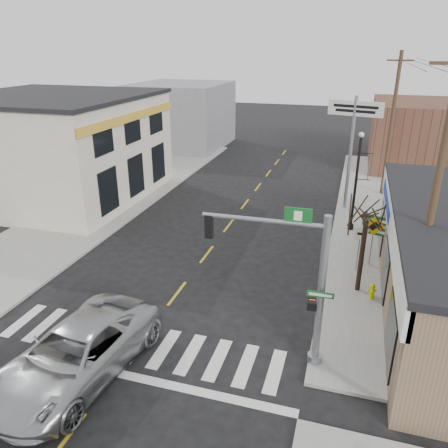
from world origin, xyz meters
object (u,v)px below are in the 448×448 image
(fire_hydrant, at_px, (372,291))
(lamp_post, at_px, (358,175))
(suv, at_px, (77,353))
(bare_tree, at_px, (368,206))
(traffic_signal_pole, at_px, (302,274))
(dance_center_sign, at_px, (353,126))
(utility_pole_near, at_px, (435,196))
(utility_pole_far, at_px, (391,124))
(guide_sign, at_px, (378,231))

(fire_hydrant, relative_size, lamp_post, 0.12)
(suv, distance_m, bare_tree, 12.16)
(fire_hydrant, relative_size, bare_tree, 0.14)
(suv, xyz_separation_m, bare_tree, (8.61, 8.00, 3.11))
(suv, distance_m, traffic_signal_pole, 7.63)
(fire_hydrant, height_order, dance_center_sign, dance_center_sign)
(fire_hydrant, bearing_deg, suv, -141.06)
(bare_tree, height_order, utility_pole_near, utility_pole_near)
(fire_hydrant, distance_m, bare_tree, 3.58)
(fire_hydrant, bearing_deg, traffic_signal_pole, -118.32)
(suv, height_order, lamp_post, lamp_post)
(suv, bearing_deg, lamp_post, 68.39)
(dance_center_sign, distance_m, utility_pole_near, 12.89)
(bare_tree, height_order, utility_pole_far, utility_pole_far)
(utility_pole_near, relative_size, utility_pole_far, 1.05)
(bare_tree, bearing_deg, suv, -137.10)
(suv, height_order, fire_hydrant, suv)
(traffic_signal_pole, xyz_separation_m, dance_center_sign, (0.95, 15.82, 2.07))
(suv, distance_m, dance_center_sign, 20.58)
(dance_center_sign, bearing_deg, lamp_post, -66.29)
(traffic_signal_pole, height_order, utility_pole_far, utility_pole_far)
(suv, relative_size, utility_pole_far, 0.66)
(traffic_signal_pole, bearing_deg, utility_pole_near, 38.41)
(dance_center_sign, bearing_deg, utility_pole_far, 72.65)
(fire_hydrant, bearing_deg, dance_center_sign, 98.03)
(traffic_signal_pole, xyz_separation_m, bare_tree, (1.95, 5.26, 0.62))
(fire_hydrant, xyz_separation_m, utility_pole_far, (0.85, 14.94, 4.54))
(guide_sign, bearing_deg, dance_center_sign, 118.49)
(suv, bearing_deg, utility_pole_far, 72.98)
(fire_hydrant, relative_size, utility_pole_near, 0.07)
(bare_tree, bearing_deg, dance_center_sign, 95.40)
(traffic_signal_pole, distance_m, dance_center_sign, 15.99)
(traffic_signal_pole, bearing_deg, fire_hydrant, 60.28)
(utility_pole_far, bearing_deg, fire_hydrant, -87.03)
(bare_tree, xyz_separation_m, utility_pole_far, (1.42, 14.36, 1.05))
(dance_center_sign, relative_size, utility_pole_near, 0.71)
(guide_sign, relative_size, utility_pole_far, 0.28)
(dance_center_sign, xyz_separation_m, utility_pole_near, (3.00, -12.54, -0.17))
(guide_sign, bearing_deg, bare_tree, -88.10)
(lamp_post, distance_m, dance_center_sign, 4.26)
(suv, relative_size, traffic_signal_pole, 1.17)
(lamp_post, xyz_separation_m, utility_pole_near, (2.45, -8.85, 1.89))
(utility_pole_near, distance_m, utility_pole_far, 16.34)
(guide_sign, distance_m, lamp_post, 4.56)
(bare_tree, bearing_deg, traffic_signal_pole, -110.31)
(traffic_signal_pole, distance_m, bare_tree, 5.64)
(fire_hydrant, height_order, utility_pole_near, utility_pole_near)
(suv, relative_size, guide_sign, 2.38)
(guide_sign, distance_m, utility_pole_far, 12.07)
(lamp_post, xyz_separation_m, dance_center_sign, (-0.55, 3.69, 2.06))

